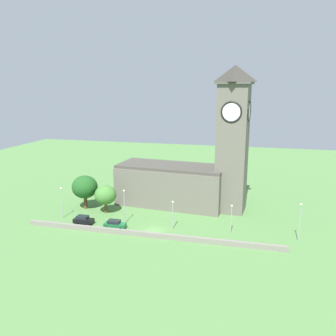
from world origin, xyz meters
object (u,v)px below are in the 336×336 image
object	(u,v)px
streetlamp_central	(173,210)
tree_riverside_west	(105,195)
streetlamp_east_end	(300,216)
car_green	(115,224)
streetlamp_west_mid	(124,201)
car_black	(83,220)
church	(191,170)
tree_churchyard	(85,187)
streetlamp_west_end	(62,198)
streetlamp_east_mid	(232,214)

from	to	relation	value
streetlamp_central	tree_riverside_west	distance (m)	18.86
streetlamp_central	streetlamp_east_end	xyz separation A→B (m)	(25.31, 0.27, 0.83)
car_green	streetlamp_west_mid	distance (m)	5.43
car_black	car_green	distance (m)	7.77
car_green	streetlamp_central	bearing A→B (deg)	12.45
church	car_green	distance (m)	24.09
tree_churchyard	tree_riverside_west	distance (m)	6.45
car_black	car_green	world-z (taller)	car_black
streetlamp_west_end	tree_churchyard	world-z (taller)	tree_churchyard
church	streetlamp_central	size ratio (longest dim) A/B	5.48
streetlamp_central	streetlamp_west_end	bearing A→B (deg)	179.59
car_black	streetlamp_east_mid	distance (m)	32.31
car_black	streetlamp_west_mid	size ratio (longest dim) A/B	0.58
streetlamp_west_end	streetlamp_east_end	size ratio (longest dim) A/B	0.95
car_green	tree_churchyard	size ratio (longest dim) A/B	0.56
streetlamp_east_end	tree_riverside_west	size ratio (longest dim) A/B	1.14
streetlamp_east_mid	tree_churchyard	bearing A→B (deg)	169.36
tree_riverside_west	streetlamp_east_end	bearing A→B (deg)	-7.40
streetlamp_west_mid	streetlamp_east_mid	xyz separation A→B (m)	(23.33, -0.04, -0.86)
streetlamp_west_end	streetlamp_east_end	xyz separation A→B (m)	(51.51, 0.09, 0.24)
car_black	streetlamp_west_end	size ratio (longest dim) A/B	0.61
church	streetlamp_west_end	world-z (taller)	church
car_green	tree_riverside_west	bearing A→B (deg)	124.24
streetlamp_east_end	car_green	bearing A→B (deg)	-175.50
streetlamp_west_end	tree_riverside_west	world-z (taller)	streetlamp_west_end
tree_churchyard	streetlamp_west_end	bearing A→B (deg)	-106.31
church	tree_churchyard	size ratio (longest dim) A/B	4.10
streetlamp_west_end	church	bearing A→B (deg)	30.04
streetlamp_east_end	tree_riverside_west	distance (m)	43.59
streetlamp_central	tree_riverside_west	xyz separation A→B (m)	(-17.92, 5.89, 0.16)
car_black	streetlamp_central	xyz separation A→B (m)	(19.83, 1.96, 3.32)
streetlamp_east_mid	tree_churchyard	distance (m)	36.94
streetlamp_west_end	streetlamp_central	bearing A→B (deg)	-0.41
church	streetlamp_central	xyz separation A→B (m)	(-0.85, -15.83, -5.06)
streetlamp_east_end	tree_churchyard	distance (m)	49.91
tree_churchyard	streetlamp_east_end	bearing A→B (deg)	-8.28
church	car_black	xyz separation A→B (m)	(-20.68, -17.80, -8.38)
streetlamp_east_mid	car_black	bearing A→B (deg)	-175.34
car_green	streetlamp_central	world-z (taller)	streetlamp_central
car_green	streetlamp_west_end	size ratio (longest dim) A/B	0.64
streetlamp_west_mid	tree_riverside_west	bearing A→B (deg)	142.56
car_green	streetlamp_west_mid	bearing A→B (deg)	73.93
streetlamp_east_mid	streetlamp_east_end	world-z (taller)	streetlamp_east_end
tree_riverside_west	car_green	bearing A→B (deg)	-55.76
streetlamp_west_mid	tree_churchyard	size ratio (longest dim) A/B	0.92
church	streetlamp_central	bearing A→B (deg)	-93.07
streetlamp_central	tree_churchyard	size ratio (longest dim) A/B	0.75
streetlamp_west_end	streetlamp_east_mid	size ratio (longest dim) A/B	1.18
church	streetlamp_west_mid	size ratio (longest dim) A/B	4.46
church	streetlamp_east_mid	bearing A→B (deg)	-53.21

